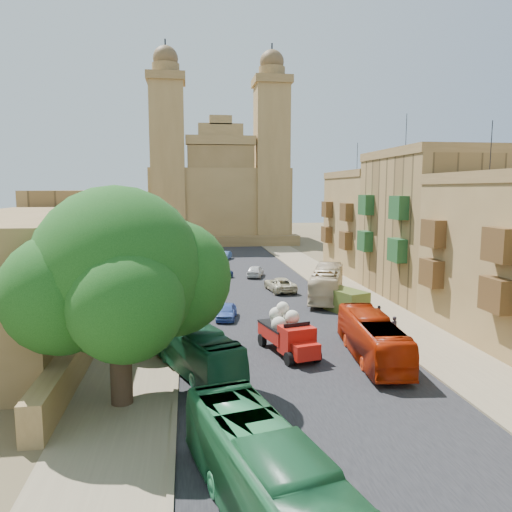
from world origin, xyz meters
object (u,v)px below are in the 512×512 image
object	(u,v)px
street_tree_c	(153,251)
pedestrian_a	(394,328)
bus_green_south	(269,482)
pedestrian_c	(379,315)
car_white_a	(206,276)
ficus_tree	(120,277)
car_blue_b	(225,255)
street_tree_a	(128,299)
bus_cream_east	(327,283)
car_white_b	(255,271)
red_truck	(288,332)
bus_red_east	(372,338)
street_tree_d	(159,242)
church	(219,193)
car_blue_a	(226,311)
car_dkblue	(221,270)
street_tree_b	(144,275)
olive_pickup	(343,300)
car_cream	(280,284)
bus_green_north	(192,347)

from	to	relation	value
street_tree_c	pedestrian_a	distance (m)	29.84
bus_green_south	pedestrian_c	xyz separation A→B (m)	(11.83, 21.13, -0.70)
car_white_a	pedestrian_a	size ratio (longest dim) A/B	2.05
ficus_tree	car_blue_b	bearing A→B (deg)	79.98
street_tree_a	street_tree_c	size ratio (longest dim) A/B	0.98
car_white_a	pedestrian_c	world-z (taller)	pedestrian_c
street_tree_c	ficus_tree	bearing A→B (deg)	-88.94
bus_cream_east	car_white_b	size ratio (longest dim) A/B	2.64
red_truck	bus_red_east	bearing A→B (deg)	-20.35
bus_cream_east	street_tree_d	bearing A→B (deg)	-34.72
church	pedestrian_c	size ratio (longest dim) A/B	23.79
red_truck	car_blue_a	distance (m)	9.41
church	bus_green_south	xyz separation A→B (m)	(-4.00, -84.29, -8.05)
car_white_b	car_blue_a	bearing A→B (deg)	91.64
ficus_tree	car_white_b	size ratio (longest dim) A/B	2.56
car_blue_a	street_tree_d	bearing A→B (deg)	113.33
bus_red_east	bus_cream_east	bearing A→B (deg)	-91.14
pedestrian_c	bus_green_south	bearing A→B (deg)	-31.58
street_tree_d	car_dkblue	bearing A→B (deg)	-50.25
bus_red_east	car_dkblue	distance (m)	31.40
street_tree_a	street_tree_d	distance (m)	36.00
car_white_a	car_white_b	world-z (taller)	car_white_b
street_tree_b	olive_pickup	xyz separation A→B (m)	(16.50, -3.95, -1.90)
red_truck	car_cream	world-z (taller)	red_truck
car_blue_b	church	bearing A→B (deg)	105.51
street_tree_a	pedestrian_c	size ratio (longest dim) A/B	3.25
bus_red_east	car_white_b	xyz separation A→B (m)	(-3.04, 29.25, -0.63)
church	bus_cream_east	world-z (taller)	church
pedestrian_a	car_blue_b	bearing A→B (deg)	-93.14
car_cream	bus_cream_east	bearing A→B (deg)	125.88
pedestrian_c	pedestrian_a	bearing A→B (deg)	-7.69
church	olive_pickup	world-z (taller)	church
car_cream	car_blue_a	bearing A→B (deg)	52.09
street_tree_b	street_tree_c	world-z (taller)	street_tree_c
car_dkblue	church	bearing A→B (deg)	73.30
car_white_a	pedestrian_a	distance (m)	26.54
car_blue_a	pedestrian_c	xyz separation A→B (m)	(11.16, -3.41, 0.15)
street_tree_c	bus_red_east	world-z (taller)	street_tree_c
street_tree_b	car_cream	world-z (taller)	street_tree_b
bus_cream_east	car_white_b	world-z (taller)	bus_cream_east
olive_pickup	bus_cream_east	world-z (taller)	bus_cream_east
pedestrian_c	street_tree_d	bearing A→B (deg)	-153.63
bus_red_east	car_blue_b	xyz separation A→B (m)	(-5.33, 44.52, -0.75)
car_white_b	pedestrian_c	size ratio (longest dim) A/B	2.64
car_cream	car_blue_b	size ratio (longest dim) A/B	1.44
red_truck	bus_red_east	world-z (taller)	red_truck
bus_green_north	car_dkblue	bearing A→B (deg)	61.06
street_tree_a	bus_cream_east	xyz separation A→B (m)	(16.50, 12.90, -1.83)
church	car_cream	bearing A→B (deg)	-86.75
car_blue_a	pedestrian_c	bearing A→B (deg)	-6.54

